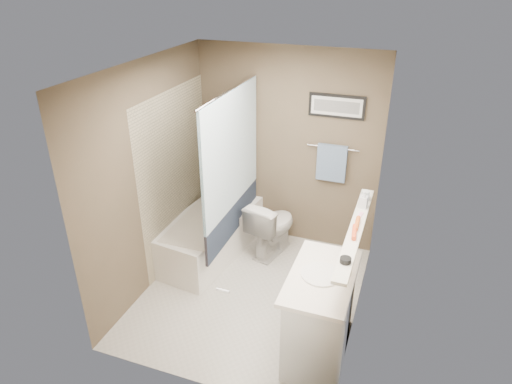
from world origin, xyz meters
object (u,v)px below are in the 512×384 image
(bathtub, at_px, (209,235))
(glass_jar, at_px, (365,196))
(vanity, at_px, (320,316))
(hair_brush_back, at_px, (357,223))
(soap_bottle, at_px, (364,199))
(toilet, at_px, (272,226))
(candle_bowl_near, at_px, (346,260))
(hair_brush_front, at_px, (354,232))

(bathtub, relative_size, glass_jar, 15.00)
(bathtub, bearing_deg, glass_jar, 2.95)
(bathtub, distance_m, vanity, 1.95)
(hair_brush_back, bearing_deg, soap_bottle, 90.00)
(hair_brush_back, height_order, glass_jar, glass_jar)
(bathtub, xyz_separation_m, vanity, (1.60, -1.10, 0.15))
(vanity, distance_m, hair_brush_back, 0.88)
(bathtub, distance_m, toilet, 0.77)
(toilet, xyz_separation_m, candle_bowl_near, (1.08, -1.52, 0.78))
(vanity, bearing_deg, bathtub, 142.99)
(candle_bowl_near, bearing_deg, hair_brush_back, 90.00)
(bathtub, height_order, candle_bowl_near, candle_bowl_near)
(hair_brush_front, bearing_deg, bathtub, 155.63)
(candle_bowl_near, distance_m, hair_brush_front, 0.43)
(toilet, bearing_deg, candle_bowl_near, 139.58)
(bathtub, distance_m, glass_jar, 2.01)
(soap_bottle, bearing_deg, toilet, 151.97)
(toilet, relative_size, soap_bottle, 4.23)
(hair_brush_front, bearing_deg, soap_bottle, 90.00)
(vanity, height_order, soap_bottle, soap_bottle)
(hair_brush_back, distance_m, soap_bottle, 0.37)
(soap_bottle, bearing_deg, vanity, -102.96)
(bathtub, xyz_separation_m, glass_jar, (1.79, -0.15, 0.92))
(toilet, bearing_deg, glass_jar, 172.67)
(toilet, distance_m, hair_brush_front, 1.72)
(vanity, xyz_separation_m, hair_brush_back, (0.19, 0.44, 0.74))
(toilet, distance_m, vanity, 1.64)
(toilet, bearing_deg, bathtub, 35.59)
(bathtub, distance_m, soap_bottle, 2.04)
(hair_brush_back, height_order, soap_bottle, soap_bottle)
(vanity, distance_m, candle_bowl_near, 0.77)
(hair_brush_back, bearing_deg, hair_brush_front, -90.00)
(hair_brush_back, bearing_deg, candle_bowl_near, -90.00)
(hair_brush_front, bearing_deg, candle_bowl_near, -90.00)
(soap_bottle, bearing_deg, glass_jar, 90.00)
(toilet, distance_m, soap_bottle, 1.48)
(toilet, distance_m, hair_brush_back, 1.62)
(toilet, distance_m, glass_jar, 1.41)
(hair_brush_back, bearing_deg, glass_jar, 90.00)
(vanity, bearing_deg, soap_bottle, 74.52)
(bathtub, relative_size, toilet, 2.10)
(bathtub, xyz_separation_m, soap_bottle, (1.79, -0.30, 0.95))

